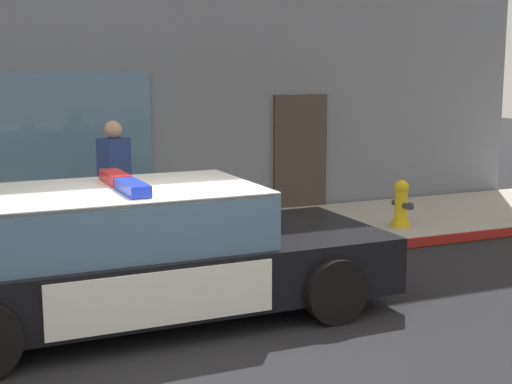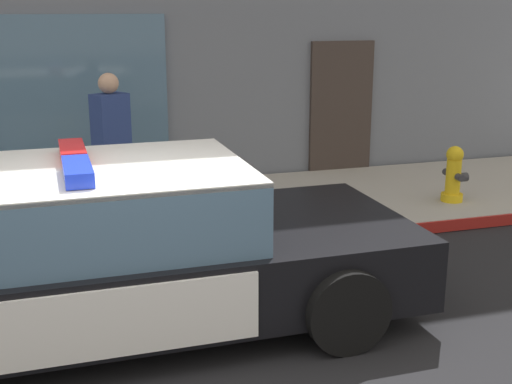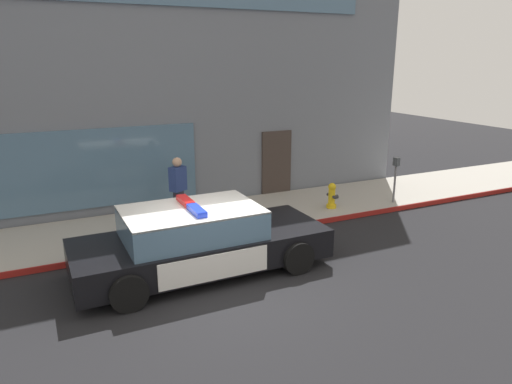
# 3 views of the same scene
# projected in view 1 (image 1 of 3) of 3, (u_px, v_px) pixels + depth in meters

# --- Properties ---
(ground) EXTENTS (48.00, 48.00, 0.00)m
(ground) POSITION_uv_depth(u_px,v_px,m) (179.00, 341.00, 7.10)
(ground) COLOR black
(sidewalk) EXTENTS (48.00, 2.77, 0.15)m
(sidewalk) POSITION_uv_depth(u_px,v_px,m) (101.00, 250.00, 10.28)
(sidewalk) COLOR #A39E93
(sidewalk) RESTS_ON ground
(curb_red_paint) EXTENTS (28.80, 0.04, 0.14)m
(curb_red_paint) POSITION_uv_depth(u_px,v_px,m) (125.00, 276.00, 9.02)
(curb_red_paint) COLOR maroon
(curb_red_paint) RESTS_ON ground
(police_cruiser) EXTENTS (5.16, 2.21, 1.49)m
(police_cruiser) POSITION_uv_depth(u_px,v_px,m) (140.00, 254.00, 7.65)
(police_cruiser) COLOR black
(police_cruiser) RESTS_ON ground
(fire_hydrant) EXTENTS (0.34, 0.39, 0.73)m
(fire_hydrant) POSITION_uv_depth(u_px,v_px,m) (401.00, 204.00, 11.34)
(fire_hydrant) COLOR gold
(fire_hydrant) RESTS_ON sidewalk
(pedestrian_on_sidewalk) EXTENTS (0.48, 0.42, 1.71)m
(pedestrian_on_sidewalk) POSITION_uv_depth(u_px,v_px,m) (115.00, 182.00, 10.18)
(pedestrian_on_sidewalk) COLOR #23232D
(pedestrian_on_sidewalk) RESTS_ON sidewalk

